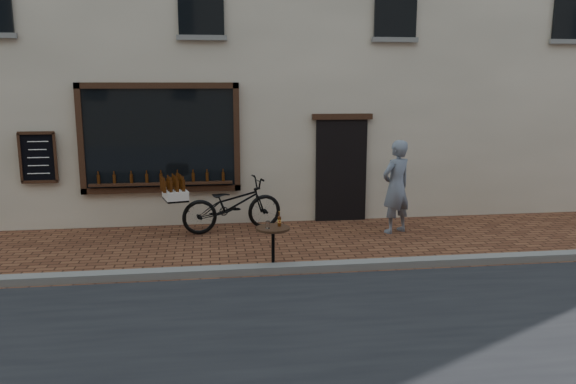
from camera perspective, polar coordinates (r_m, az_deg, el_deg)
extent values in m
plane|color=#502A1A|center=(8.81, -1.70, -8.60)|extent=(90.00, 90.00, 0.00)
cube|color=slate|center=(8.98, -1.84, -7.81)|extent=(90.00, 0.25, 0.12)
cube|color=beige|center=(14.93, -4.68, 18.83)|extent=(28.00, 6.00, 10.00)
cube|color=black|center=(11.80, -12.86, 5.35)|extent=(3.00, 0.06, 2.00)
cube|color=black|center=(11.73, -13.09, 10.49)|extent=(3.24, 0.10, 0.12)
cube|color=black|center=(11.93, -12.65, 0.27)|extent=(3.24, 0.10, 0.12)
cube|color=black|center=(12.02, -20.32, 5.04)|extent=(0.12, 0.10, 2.24)
cube|color=black|center=(11.75, -5.24, 5.55)|extent=(0.12, 0.10, 2.24)
cube|color=black|center=(11.86, -12.70, 0.84)|extent=(2.90, 0.16, 0.05)
cube|color=black|center=(12.19, 5.41, 2.19)|extent=(1.10, 0.10, 2.20)
cube|color=black|center=(12.03, 5.54, 7.63)|extent=(1.30, 0.10, 0.12)
cube|color=black|center=(12.27, -24.04, 3.23)|extent=(0.62, 0.04, 0.92)
cylinder|color=#3D1C07|center=(12.01, -18.67, 1.23)|extent=(0.06, 0.06, 0.19)
cylinder|color=#3D1C07|center=(11.95, -17.20, 1.28)|extent=(0.06, 0.06, 0.19)
cylinder|color=#3D1C07|center=(11.91, -15.72, 1.32)|extent=(0.06, 0.06, 0.19)
cylinder|color=#3D1C07|center=(11.87, -14.22, 1.37)|extent=(0.06, 0.06, 0.19)
cylinder|color=#3D1C07|center=(11.84, -12.72, 1.41)|extent=(0.06, 0.06, 0.19)
cylinder|color=#3D1C07|center=(11.81, -11.21, 1.45)|extent=(0.06, 0.06, 0.19)
cylinder|color=#3D1C07|center=(11.80, -9.70, 1.49)|extent=(0.06, 0.06, 0.19)
cylinder|color=#3D1C07|center=(11.79, -8.18, 1.54)|extent=(0.06, 0.06, 0.19)
cylinder|color=#3D1C07|center=(11.80, -6.66, 1.57)|extent=(0.06, 0.06, 0.19)
cube|color=black|center=(12.45, 10.91, 18.39)|extent=(0.90, 0.06, 1.40)
cube|color=black|center=(14.22, 27.04, 16.48)|extent=(0.90, 0.06, 1.40)
imported|color=black|center=(11.39, -5.68, -1.30)|extent=(2.17, 1.21, 1.08)
cube|color=black|center=(11.08, -11.35, -0.73)|extent=(0.54, 0.66, 0.04)
cube|color=silver|center=(11.06, -11.37, -0.21)|extent=(0.55, 0.68, 0.17)
cylinder|color=#3D1C07|center=(10.84, -10.57, 0.65)|extent=(0.07, 0.07, 0.23)
cylinder|color=#3D1C07|center=(10.81, -11.19, 0.61)|extent=(0.07, 0.07, 0.23)
cylinder|color=#3D1C07|center=(10.79, -11.82, 0.57)|extent=(0.07, 0.07, 0.23)
cylinder|color=#3D1C07|center=(10.77, -12.44, 0.52)|extent=(0.07, 0.07, 0.23)
cylinder|color=#3D1C07|center=(10.98, -10.73, 0.78)|extent=(0.07, 0.07, 0.23)
cylinder|color=#3D1C07|center=(10.95, -11.34, 0.74)|extent=(0.07, 0.07, 0.23)
cylinder|color=#3D1C07|center=(10.93, -11.96, 0.69)|extent=(0.07, 0.07, 0.23)
cylinder|color=#3D1C07|center=(10.91, -12.58, 0.65)|extent=(0.07, 0.07, 0.23)
cylinder|color=#3D1C07|center=(11.12, -10.88, 0.90)|extent=(0.07, 0.07, 0.23)
cylinder|color=#3D1C07|center=(11.09, -11.49, 0.86)|extent=(0.07, 0.07, 0.23)
cylinder|color=#3D1C07|center=(11.07, -12.10, 0.81)|extent=(0.07, 0.07, 0.23)
cylinder|color=#3D1C07|center=(11.05, -12.71, 0.77)|extent=(0.07, 0.07, 0.23)
cylinder|color=#3D1C07|center=(11.26, -11.03, 1.02)|extent=(0.07, 0.07, 0.23)
cylinder|color=#3D1C07|center=(11.23, -11.63, 0.98)|extent=(0.07, 0.07, 0.23)
cylinder|color=black|center=(9.15, -1.52, -7.77)|extent=(0.40, 0.40, 0.03)
cylinder|color=black|center=(9.04, -1.53, -5.78)|extent=(0.05, 0.05, 0.64)
cylinder|color=black|center=(8.95, -1.54, -3.71)|extent=(0.55, 0.55, 0.04)
cylinder|color=gold|center=(8.99, -0.89, -2.97)|extent=(0.06, 0.06, 0.05)
cylinder|color=white|center=(8.86, -2.08, -3.35)|extent=(0.07, 0.07, 0.12)
imported|color=slate|center=(11.35, 10.93, 0.53)|extent=(0.81, 0.70, 1.86)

